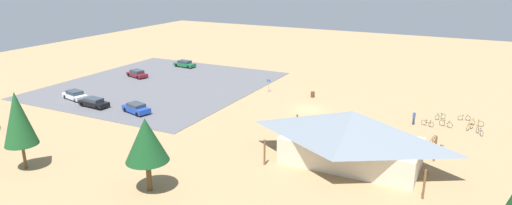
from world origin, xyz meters
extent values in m
plane|color=#9E7F56|center=(0.00, 0.00, 0.00)|extent=(160.00, 160.00, 0.00)
cube|color=#56565B|center=(27.18, -1.33, 0.03)|extent=(32.50, 35.78, 0.05)
cube|color=beige|center=(-10.20, 14.92, 1.38)|extent=(13.47, 6.93, 2.76)
pyramid|color=slate|center=(-10.20, 14.92, 4.20)|extent=(15.67, 9.14, 2.87)
cylinder|color=brown|center=(-17.87, 10.52, 1.38)|extent=(0.20, 0.20, 2.76)
cylinder|color=brown|center=(-2.53, 10.52, 1.38)|extent=(0.20, 0.20, 2.76)
cylinder|color=brown|center=(-17.87, 19.33, 1.38)|extent=(0.20, 0.20, 2.76)
cylinder|color=brown|center=(-2.53, 19.33, 1.38)|extent=(0.20, 0.20, 2.76)
cylinder|color=brown|center=(1.48, -6.04, 0.45)|extent=(0.60, 0.60, 0.90)
cylinder|color=#99999E|center=(8.82, -5.65, 1.10)|extent=(0.08, 0.08, 2.20)
cube|color=#1959B2|center=(8.82, -5.65, 1.90)|extent=(0.56, 0.04, 0.40)
cylinder|color=brown|center=(4.41, 28.83, 1.44)|extent=(0.48, 0.48, 2.89)
cone|color=#14421E|center=(4.41, 28.83, 4.89)|extent=(3.87, 3.87, 4.00)
cylinder|color=brown|center=(18.45, 30.92, 1.30)|extent=(0.29, 0.29, 2.60)
cone|color=#194C23|center=(18.45, 30.92, 5.31)|extent=(3.18, 3.18, 5.42)
torus|color=black|center=(-22.00, -3.24, 0.36)|extent=(0.72, 0.14, 0.72)
torus|color=black|center=(-20.98, -3.38, 0.36)|extent=(0.72, 0.14, 0.72)
cylinder|color=orange|center=(-21.49, -3.31, 0.48)|extent=(0.94, 0.16, 0.04)
cylinder|color=orange|center=(-21.68, -3.28, 0.58)|extent=(0.04, 0.04, 0.44)
cube|color=black|center=(-21.68, -3.28, 0.80)|extent=(0.21, 0.11, 0.05)
cylinder|color=orange|center=(-21.08, -3.36, 0.61)|extent=(0.04, 0.04, 0.50)
cylinder|color=black|center=(-21.08, -3.36, 0.86)|extent=(0.10, 0.48, 0.03)
torus|color=black|center=(-17.10, 5.88, 0.36)|extent=(0.24, 0.71, 0.72)
torus|color=black|center=(-17.38, 4.89, 0.36)|extent=(0.24, 0.71, 0.72)
cylinder|color=red|center=(-17.24, 5.38, 0.48)|extent=(0.30, 0.92, 0.04)
cylinder|color=red|center=(-17.19, 5.56, 0.59)|extent=(0.04, 0.04, 0.45)
cube|color=black|center=(-17.19, 5.56, 0.81)|extent=(0.13, 0.21, 0.05)
cylinder|color=red|center=(-17.36, 4.99, 0.61)|extent=(0.04, 0.04, 0.49)
cylinder|color=black|center=(-17.36, 4.99, 0.85)|extent=(0.47, 0.16, 0.03)
torus|color=black|center=(-13.35, 5.89, 0.37)|extent=(0.73, 0.13, 0.73)
torus|color=black|center=(-14.32, 6.01, 0.37)|extent=(0.73, 0.13, 0.73)
cylinder|color=#722D9E|center=(-13.84, 5.95, 0.49)|extent=(0.90, 0.15, 0.04)
cylinder|color=#722D9E|center=(-13.66, 5.93, 0.60)|extent=(0.04, 0.04, 0.46)
cube|color=black|center=(-13.66, 5.93, 0.83)|extent=(0.21, 0.10, 0.05)
cylinder|color=#722D9E|center=(-14.22, 6.00, 0.62)|extent=(0.04, 0.04, 0.50)
cylinder|color=black|center=(-14.22, 6.00, 0.87)|extent=(0.09, 0.48, 0.03)
torus|color=black|center=(-15.50, -0.53, 0.35)|extent=(0.67, 0.29, 0.70)
torus|color=black|center=(-16.40, -0.19, 0.35)|extent=(0.67, 0.29, 0.70)
cylinder|color=black|center=(-15.95, -0.36, 0.47)|extent=(0.83, 0.35, 0.04)
cylinder|color=black|center=(-15.79, -0.42, 0.55)|extent=(0.04, 0.04, 0.41)
cube|color=black|center=(-15.79, -0.42, 0.76)|extent=(0.22, 0.15, 0.05)
cylinder|color=black|center=(-16.31, -0.22, 0.60)|extent=(0.04, 0.04, 0.49)
cylinder|color=black|center=(-16.31, -0.22, 0.84)|extent=(0.20, 0.46, 0.03)
torus|color=black|center=(-22.15, 0.41, 0.36)|extent=(0.35, 0.67, 0.73)
torus|color=black|center=(-21.68, -0.55, 0.36)|extent=(0.35, 0.67, 0.73)
cylinder|color=#2347B7|center=(-21.91, -0.07, 0.48)|extent=(0.46, 0.90, 0.04)
cylinder|color=#2347B7|center=(-22.00, 0.11, 0.59)|extent=(0.04, 0.04, 0.45)
cube|color=black|center=(-22.00, 0.11, 0.82)|extent=(0.16, 0.21, 0.05)
cylinder|color=#2347B7|center=(-21.73, -0.45, 0.62)|extent=(0.04, 0.04, 0.52)
cylinder|color=black|center=(-21.73, -0.45, 0.89)|extent=(0.45, 0.24, 0.03)
torus|color=black|center=(-18.33, 7.28, 0.35)|extent=(0.28, 0.67, 0.70)
torus|color=black|center=(-17.98, 8.24, 0.35)|extent=(0.28, 0.67, 0.70)
cylinder|color=silver|center=(-18.16, 7.76, 0.47)|extent=(0.36, 0.90, 0.04)
cylinder|color=silver|center=(-18.22, 7.59, 0.55)|extent=(0.04, 0.04, 0.40)
cube|color=black|center=(-18.22, 7.59, 0.75)|extent=(0.14, 0.22, 0.05)
cylinder|color=silver|center=(-18.02, 8.15, 0.58)|extent=(0.04, 0.04, 0.46)
cylinder|color=black|center=(-18.02, 8.15, 0.81)|extent=(0.46, 0.20, 0.03)
torus|color=black|center=(-17.58, -1.36, 0.38)|extent=(0.71, 0.34, 0.76)
torus|color=black|center=(-18.52, -0.94, 0.38)|extent=(0.71, 0.34, 0.76)
cylinder|color=#1E7F38|center=(-18.05, -1.15, 0.50)|extent=(0.89, 0.42, 0.04)
cylinder|color=#1E7F38|center=(-17.88, -1.23, 0.61)|extent=(0.04, 0.04, 0.47)
cube|color=black|center=(-17.88, -1.23, 0.85)|extent=(0.22, 0.15, 0.05)
cylinder|color=#1E7F38|center=(-18.43, -0.98, 0.64)|extent=(0.04, 0.04, 0.52)
cylinder|color=black|center=(-18.43, -0.98, 0.89)|extent=(0.22, 0.45, 0.03)
torus|color=black|center=(-17.48, -4.13, 0.37)|extent=(0.53, 0.57, 0.73)
torus|color=black|center=(-16.80, -3.40, 0.37)|extent=(0.53, 0.57, 0.73)
cylinder|color=#197A7F|center=(-17.14, -3.76, 0.49)|extent=(0.65, 0.70, 0.04)
cylinder|color=#197A7F|center=(-17.26, -3.90, 0.60)|extent=(0.04, 0.04, 0.46)
cube|color=black|center=(-17.26, -3.90, 0.83)|extent=(0.19, 0.20, 0.05)
cylinder|color=#197A7F|center=(-16.87, -3.47, 0.61)|extent=(0.04, 0.04, 0.48)
cylinder|color=black|center=(-16.87, -3.47, 0.85)|extent=(0.37, 0.35, 0.03)
torus|color=black|center=(-19.54, -4.69, 0.33)|extent=(0.63, 0.26, 0.65)
torus|color=black|center=(-20.44, -5.01, 0.33)|extent=(0.63, 0.26, 0.65)
cylinder|color=#B7B7BC|center=(-19.99, -4.85, 0.43)|extent=(0.84, 0.33, 0.04)
cylinder|color=#B7B7BC|center=(-19.82, -4.79, 0.52)|extent=(0.04, 0.04, 0.38)
cube|color=black|center=(-19.82, -4.79, 0.71)|extent=(0.22, 0.14, 0.05)
cylinder|color=#B7B7BC|center=(-20.35, -4.98, 0.57)|extent=(0.04, 0.04, 0.49)
cylinder|color=black|center=(-20.35, -4.98, 0.81)|extent=(0.19, 0.46, 0.03)
torus|color=black|center=(-21.01, -1.80, 0.37)|extent=(0.32, 0.69, 0.73)
torus|color=black|center=(-20.60, -0.84, 0.37)|extent=(0.32, 0.69, 0.73)
cylinder|color=yellow|center=(-20.81, -1.32, 0.49)|extent=(0.41, 0.90, 0.04)
cylinder|color=yellow|center=(-20.88, -1.49, 0.58)|extent=(0.04, 0.04, 0.44)
cube|color=black|center=(-20.88, -1.49, 0.80)|extent=(0.15, 0.22, 0.05)
cylinder|color=yellow|center=(-20.64, -0.94, 0.59)|extent=(0.04, 0.04, 0.45)
cylinder|color=black|center=(-20.64, -0.94, 0.81)|extent=(0.45, 0.22, 0.03)
cube|color=#1E42B2|center=(20.46, 12.33, 0.62)|extent=(4.62, 2.94, 0.70)
cube|color=#2D3842|center=(20.46, 12.33, 1.20)|extent=(2.75, 2.22, 0.45)
cylinder|color=black|center=(22.09, 12.74, 0.37)|extent=(0.68, 0.38, 0.64)
cylinder|color=black|center=(21.65, 11.15, 0.37)|extent=(0.68, 0.38, 0.64)
cylinder|color=black|center=(19.28, 13.51, 0.37)|extent=(0.68, 0.38, 0.64)
cylinder|color=black|center=(18.84, 11.91, 0.37)|extent=(0.68, 0.38, 0.64)
cube|color=maroon|center=(34.39, -3.71, 0.55)|extent=(4.62, 2.92, 0.56)
cube|color=#2D3842|center=(34.39, -3.71, 1.10)|extent=(2.75, 2.20, 0.54)
cylinder|color=black|center=(36.01, -3.34, 0.37)|extent=(0.68, 0.39, 0.64)
cylinder|color=black|center=(35.57, -4.88, 0.37)|extent=(0.68, 0.39, 0.64)
cylinder|color=black|center=(33.20, -2.55, 0.37)|extent=(0.68, 0.39, 0.64)
cylinder|color=black|center=(32.76, -4.09, 0.37)|extent=(0.68, 0.39, 0.64)
cube|color=white|center=(33.23, 11.47, 0.57)|extent=(4.60, 2.74, 0.60)
cube|color=#2D3842|center=(33.23, 11.47, 1.14)|extent=(2.70, 2.11, 0.55)
cylinder|color=black|center=(34.84, 11.95, 0.37)|extent=(0.67, 0.35, 0.64)
cylinder|color=black|center=(34.49, 10.36, 0.37)|extent=(0.67, 0.35, 0.64)
cylinder|color=black|center=(31.98, 12.58, 0.37)|extent=(0.67, 0.35, 0.64)
cylinder|color=black|center=(31.63, 10.99, 0.37)|extent=(0.67, 0.35, 0.64)
cube|color=#1E6B3D|center=(31.68, -14.62, 0.57)|extent=(4.60, 2.06, 0.59)
cube|color=#2D3842|center=(31.68, -14.62, 1.13)|extent=(2.62, 1.70, 0.53)
cylinder|color=black|center=(33.26, -13.99, 0.37)|extent=(0.66, 0.27, 0.64)
cylinder|color=black|center=(33.14, -15.49, 0.37)|extent=(0.66, 0.27, 0.64)
cylinder|color=black|center=(30.22, -13.76, 0.37)|extent=(0.66, 0.27, 0.64)
cylinder|color=black|center=(30.10, -15.25, 0.37)|extent=(0.66, 0.27, 0.64)
cube|color=black|center=(27.78, 12.94, 0.58)|extent=(4.75, 2.09, 0.63)
cube|color=#2D3842|center=(27.78, 12.94, 1.13)|extent=(2.70, 1.74, 0.47)
cylinder|color=black|center=(29.41, 13.61, 0.37)|extent=(0.65, 0.26, 0.64)
cylinder|color=black|center=(29.30, 12.05, 0.37)|extent=(0.65, 0.26, 0.64)
cylinder|color=black|center=(26.26, 13.82, 0.37)|extent=(0.65, 0.26, 0.64)
cylinder|color=black|center=(26.15, 12.27, 0.37)|extent=(0.65, 0.26, 0.64)
cube|color=#2D3347|center=(-14.28, -0.20, 0.47)|extent=(0.30, 0.36, 0.93)
cylinder|color=blue|center=(-14.28, -0.20, 1.23)|extent=(0.36, 0.36, 0.60)
sphere|color=tan|center=(-14.28, -0.20, 1.65)|extent=(0.24, 0.24, 0.24)
camera|label=1|loc=(-20.56, 56.81, 19.45)|focal=31.24mm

